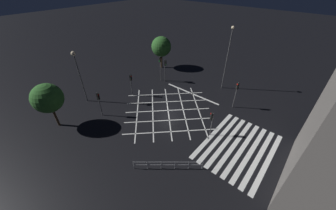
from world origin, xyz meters
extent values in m
plane|color=black|center=(0.00, 0.00, 0.00)|extent=(200.00, 200.00, 0.00)
cube|color=silver|center=(0.00, -7.22, 0.00)|extent=(9.70, 0.50, 0.01)
cube|color=silver|center=(0.00, -8.12, 0.00)|extent=(9.70, 0.50, 0.01)
cube|color=silver|center=(0.00, -9.02, 0.00)|extent=(9.70, 0.50, 0.01)
cube|color=silver|center=(0.00, -9.92, 0.00)|extent=(9.70, 0.50, 0.01)
cube|color=silver|center=(0.00, -10.82, 0.00)|extent=(9.70, 0.50, 0.01)
cube|color=silver|center=(0.00, -11.72, 0.00)|extent=(9.70, 0.50, 0.01)
cube|color=silver|center=(0.00, -12.62, 0.00)|extent=(9.70, 0.50, 0.01)
cube|color=silver|center=(0.00, -13.52, 0.00)|extent=(9.70, 0.50, 0.01)
cube|color=silver|center=(3.05, -3.05, 0.00)|extent=(8.48, 8.48, 0.01)
cube|color=silver|center=(-3.05, -3.05, 0.00)|extent=(8.48, 8.48, 0.01)
cube|color=silver|center=(1.52, -1.52, 0.00)|extent=(8.48, 8.48, 0.01)
cube|color=silver|center=(-1.52, -1.52, 0.00)|extent=(8.48, 8.48, 0.01)
cube|color=silver|center=(0.00, 0.00, 0.00)|extent=(8.48, 8.48, 0.01)
cube|color=silver|center=(0.00, 0.00, 0.00)|extent=(8.48, 8.48, 0.01)
cube|color=silver|center=(-1.52, 1.52, 0.00)|extent=(8.48, 8.48, 0.01)
cube|color=silver|center=(1.52, 1.52, 0.00)|extent=(8.48, 8.48, 0.01)
cube|color=silver|center=(-3.05, 3.05, 0.00)|extent=(8.48, 8.48, 0.01)
cube|color=silver|center=(3.05, 3.05, 0.00)|extent=(8.48, 8.48, 0.01)
cube|color=silver|center=(5.89, 0.00, 0.00)|extent=(0.30, 9.70, 0.01)
cube|color=beige|center=(5.03, -16.81, 2.00)|extent=(0.06, 1.40, 1.80)
cylinder|color=#424244|center=(-0.60, 6.87, 1.81)|extent=(0.11, 0.11, 3.63)
cube|color=black|center=(-0.60, 6.74, 3.13)|extent=(0.28, 0.16, 0.90)
sphere|color=red|center=(-0.60, 6.63, 3.43)|extent=(0.18, 0.18, 0.18)
sphere|color=black|center=(-0.60, 6.63, 3.13)|extent=(0.18, 0.18, 0.18)
sphere|color=black|center=(-0.60, 6.63, 2.83)|extent=(0.18, 0.18, 0.18)
cube|color=black|center=(-0.60, 6.83, 3.13)|extent=(0.36, 0.02, 0.98)
cylinder|color=#424244|center=(6.16, 5.90, 2.03)|extent=(0.11, 0.11, 4.06)
cube|color=black|center=(6.16, 5.77, 3.56)|extent=(0.28, 0.16, 0.90)
sphere|color=black|center=(6.16, 5.65, 3.86)|extent=(0.18, 0.18, 0.18)
sphere|color=black|center=(6.16, 5.65, 3.56)|extent=(0.18, 0.18, 0.18)
sphere|color=green|center=(6.16, 5.65, 3.26)|extent=(0.18, 0.18, 0.18)
cube|color=black|center=(6.16, 5.86, 3.56)|extent=(0.36, 0.02, 0.98)
cylinder|color=#424244|center=(6.64, -6.61, 2.03)|extent=(0.11, 0.11, 4.06)
cube|color=black|center=(6.50, -6.61, 3.56)|extent=(0.16, 0.28, 0.90)
sphere|color=red|center=(6.39, -6.61, 3.86)|extent=(0.18, 0.18, 0.18)
sphere|color=black|center=(6.39, -6.61, 3.56)|extent=(0.18, 0.18, 0.18)
sphere|color=black|center=(6.39, -6.61, 3.26)|extent=(0.18, 0.18, 0.18)
cube|color=black|center=(6.59, -6.61, 3.56)|extent=(0.02, 0.36, 0.98)
cylinder|color=#424244|center=(-6.59, 6.14, 1.79)|extent=(0.11, 0.11, 3.59)
cube|color=black|center=(-6.59, 6.00, 3.09)|extent=(0.28, 0.16, 0.90)
sphere|color=red|center=(-6.59, 5.89, 3.39)|extent=(0.18, 0.18, 0.18)
sphere|color=black|center=(-6.59, 5.89, 3.09)|extent=(0.18, 0.18, 0.18)
sphere|color=black|center=(-6.59, 5.89, 2.79)|extent=(0.18, 0.18, 0.18)
cube|color=black|center=(-6.59, 6.09, 3.09)|extent=(0.36, 0.02, 0.98)
cylinder|color=#424244|center=(6.03, 6.82, 2.24)|extent=(0.11, 0.11, 4.48)
cube|color=black|center=(5.89, 6.82, 3.98)|extent=(0.16, 0.28, 0.90)
sphere|color=black|center=(5.78, 6.82, 4.28)|extent=(0.18, 0.18, 0.18)
sphere|color=black|center=(5.78, 6.82, 3.98)|extent=(0.18, 0.18, 0.18)
sphere|color=green|center=(5.78, 6.82, 3.68)|extent=(0.18, 0.18, 0.18)
cube|color=black|center=(5.98, 6.82, 3.98)|extent=(0.02, 0.36, 0.98)
cylinder|color=#424244|center=(-0.42, -6.94, 1.63)|extent=(0.11, 0.11, 3.26)
cube|color=black|center=(-0.42, -6.81, 2.76)|extent=(0.28, 0.16, 0.90)
sphere|color=red|center=(-0.42, -6.70, 3.06)|extent=(0.18, 0.18, 0.18)
sphere|color=black|center=(-0.42, -6.70, 2.76)|extent=(0.18, 0.18, 0.18)
sphere|color=black|center=(-0.42, -6.70, 2.46)|extent=(0.18, 0.18, 0.18)
cube|color=black|center=(-0.42, -6.90, 2.76)|extent=(0.36, 0.02, 0.98)
cylinder|color=#424244|center=(-6.07, 10.91, 3.60)|extent=(0.14, 0.14, 7.20)
sphere|color=#F9E0B2|center=(-6.07, 10.91, 7.38)|extent=(0.59, 0.59, 0.59)
cylinder|color=#424244|center=(10.67, -2.80, 4.75)|extent=(0.14, 0.14, 9.51)
sphere|color=#F9E0B2|center=(10.67, -2.80, 9.65)|extent=(0.47, 0.47, 0.47)
cylinder|color=#38281C|center=(10.30, 10.42, 1.42)|extent=(0.36, 0.36, 2.83)
sphere|color=#285B23|center=(10.30, 10.42, 4.25)|extent=(3.77, 3.77, 3.77)
cylinder|color=#38281C|center=(-11.34, 8.63, 1.40)|extent=(0.28, 0.28, 2.80)
sphere|color=#285B23|center=(-11.34, 8.63, 4.11)|extent=(3.48, 3.48, 3.48)
cylinder|color=#9EA0A5|center=(-9.48, -3.60, 0.53)|extent=(0.05, 0.05, 1.05)
cylinder|color=#9EA0A5|center=(-8.61, -4.63, 0.53)|extent=(0.05, 0.05, 1.05)
cylinder|color=#9EA0A5|center=(-7.73, -5.67, 0.53)|extent=(0.05, 0.05, 1.05)
cylinder|color=#9EA0A5|center=(-6.85, -6.70, 0.53)|extent=(0.05, 0.05, 1.05)
cylinder|color=#9EA0A5|center=(-5.98, -7.73, 0.53)|extent=(0.05, 0.05, 1.05)
cylinder|color=#9EA0A5|center=(-5.10, -8.77, 0.53)|extent=(0.05, 0.05, 1.05)
cylinder|color=#9EA0A5|center=(-7.29, -6.18, 1.01)|extent=(4.41, 5.19, 0.04)
cylinder|color=#9EA0A5|center=(-7.29, -6.18, 0.58)|extent=(4.41, 5.19, 0.04)
camera|label=1|loc=(-16.03, -13.60, 16.04)|focal=20.00mm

